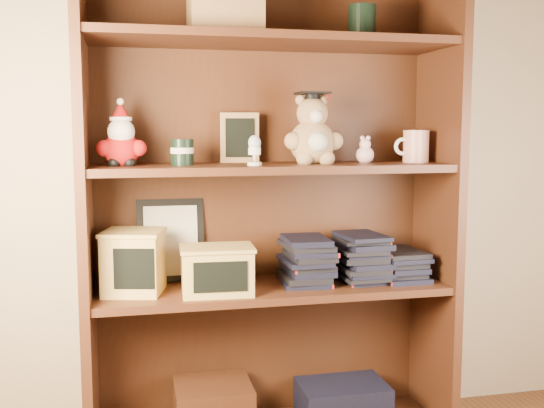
{
  "coord_description": "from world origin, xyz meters",
  "views": [
    {
      "loc": [
        -0.26,
        -0.7,
        1.06
      ],
      "look_at": [
        0.19,
        1.3,
        0.82
      ],
      "focal_mm": 42.0,
      "sensor_mm": 36.0,
      "label": 1
    }
  ],
  "objects_px": {
    "grad_teddy_bear": "(313,136)",
    "teacher_mug": "(415,146)",
    "bookcase": "(268,215)",
    "treats_box": "(134,261)"
  },
  "relations": [
    {
      "from": "grad_teddy_bear",
      "to": "treats_box",
      "type": "xyz_separation_m",
      "value": [
        -0.58,
        0.01,
        -0.39
      ]
    },
    {
      "from": "grad_teddy_bear",
      "to": "teacher_mug",
      "type": "distance_m",
      "value": 0.37
    },
    {
      "from": "teacher_mug",
      "to": "treats_box",
      "type": "distance_m",
      "value": 1.0
    },
    {
      "from": "bookcase",
      "to": "teacher_mug",
      "type": "bearing_deg",
      "value": -5.78
    },
    {
      "from": "bookcase",
      "to": "treats_box",
      "type": "bearing_deg",
      "value": -173.34
    },
    {
      "from": "bookcase",
      "to": "grad_teddy_bear",
      "type": "bearing_deg",
      "value": -22.94
    },
    {
      "from": "teacher_mug",
      "to": "bookcase",
      "type": "bearing_deg",
      "value": 174.22
    },
    {
      "from": "teacher_mug",
      "to": "treats_box",
      "type": "height_order",
      "value": "teacher_mug"
    },
    {
      "from": "teacher_mug",
      "to": "grad_teddy_bear",
      "type": "bearing_deg",
      "value": -178.86
    },
    {
      "from": "bookcase",
      "to": "teacher_mug",
      "type": "distance_m",
      "value": 0.55
    }
  ]
}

